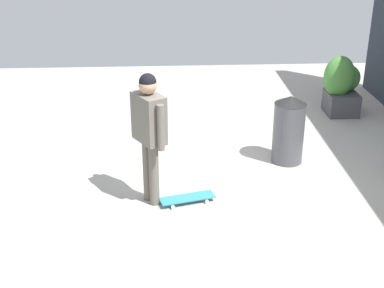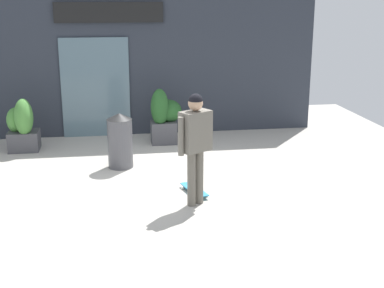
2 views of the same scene
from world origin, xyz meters
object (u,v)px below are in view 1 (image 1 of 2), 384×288
(skateboarder, at_px, (149,125))
(skateboard, at_px, (187,198))
(planter_box_right, at_px, (342,86))
(trash_bin, at_px, (289,129))

(skateboarder, xyz_separation_m, skateboard, (0.06, 0.48, -1.04))
(planter_box_right, height_order, trash_bin, planter_box_right)
(trash_bin, bearing_deg, skateboard, -53.51)
(skateboard, xyz_separation_m, planter_box_right, (-3.19, 3.04, 0.47))
(planter_box_right, bearing_deg, skateboard, -43.60)
(skateboard, xyz_separation_m, trash_bin, (-1.18, 1.59, 0.47))
(skateboarder, relative_size, trash_bin, 1.68)
(planter_box_right, relative_size, trash_bin, 1.07)
(skateboard, distance_m, planter_box_right, 4.43)
(skateboard, bearing_deg, skateboarder, 158.52)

